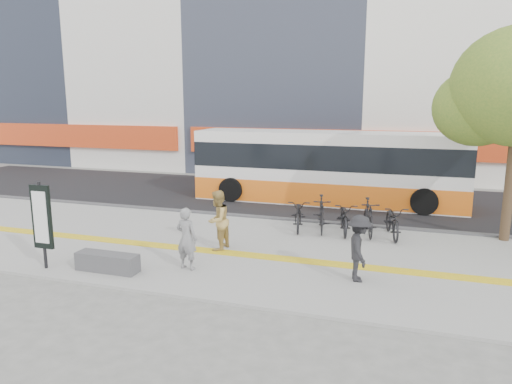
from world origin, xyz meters
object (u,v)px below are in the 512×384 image
(bench, at_px, (107,262))
(seated_woman, at_px, (187,238))
(bus, at_px, (327,169))
(signboard, at_px, (42,218))
(pedestrian_dark, at_px, (359,248))
(pedestrian_tan, at_px, (217,220))

(bench, distance_m, seated_woman, 2.03)
(bus, height_order, seated_woman, bus)
(signboard, bearing_deg, bench, 10.81)
(bus, bearing_deg, signboard, -118.27)
(pedestrian_dark, bearing_deg, seated_woman, 83.14)
(pedestrian_tan, distance_m, pedestrian_dark, 4.17)
(signboard, bearing_deg, pedestrian_tan, 37.52)
(bus, distance_m, seated_woman, 9.18)
(signboard, bearing_deg, pedestrian_dark, 11.82)
(bench, relative_size, seated_woman, 1.02)
(signboard, height_order, seated_woman, signboard)
(pedestrian_tan, bearing_deg, bench, -31.52)
(pedestrian_tan, relative_size, pedestrian_dark, 1.08)
(bus, height_order, pedestrian_tan, bus)
(bench, xyz_separation_m, pedestrian_tan, (1.94, 2.41, 0.62))
(bench, bearing_deg, signboard, -169.19)
(pedestrian_dark, bearing_deg, pedestrian_tan, 60.08)
(seated_woman, xyz_separation_m, pedestrian_dark, (4.14, 0.52, -0.00))
(bus, relative_size, seated_woman, 6.92)
(signboard, bearing_deg, bus, 61.73)
(bench, height_order, seated_woman, seated_woman)
(signboard, relative_size, seated_woman, 1.40)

